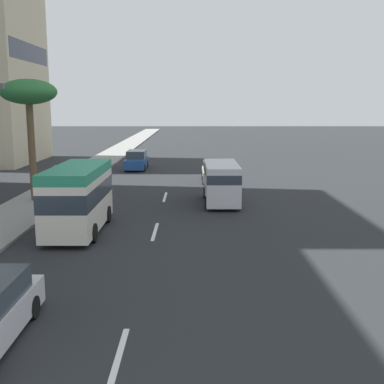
% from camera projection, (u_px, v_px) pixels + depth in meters
% --- Properties ---
extents(ground_plane, '(198.00, 198.00, 0.00)m').
position_uv_depth(ground_plane, '(169.00, 184.00, 36.32)').
color(ground_plane, '#26282B').
extents(sidewalk_right, '(162.00, 3.44, 0.15)m').
position_uv_depth(sidewalk_right, '(67.00, 183.00, 36.31)').
color(sidewalk_right, gray).
rests_on(sidewalk_right, ground_plane).
extents(lane_stripe_near, '(3.20, 0.16, 0.01)m').
position_uv_depth(lane_stripe_near, '(117.00, 360.00, 11.21)').
color(lane_stripe_near, silver).
rests_on(lane_stripe_near, ground_plane).
extents(lane_stripe_mid, '(3.20, 0.16, 0.01)m').
position_uv_depth(lane_stripe_mid, '(155.00, 231.00, 22.61)').
color(lane_stripe_mid, silver).
rests_on(lane_stripe_mid, ground_plane).
extents(lane_stripe_far, '(3.20, 0.16, 0.01)m').
position_uv_depth(lane_stripe_far, '(165.00, 197.00, 31.09)').
color(lane_stripe_far, silver).
rests_on(lane_stripe_far, ground_plane).
extents(minibus_lead, '(6.21, 2.27, 3.10)m').
position_uv_depth(minibus_lead, '(78.00, 196.00, 22.33)').
color(minibus_lead, silver).
rests_on(minibus_lead, ground_plane).
extents(car_third, '(4.78, 1.87, 1.71)m').
position_uv_depth(car_third, '(137.00, 160.00, 44.54)').
color(car_third, '#1E478C').
rests_on(car_third, ground_plane).
extents(van_fourth, '(5.26, 2.08, 2.43)m').
position_uv_depth(van_fourth, '(221.00, 181.00, 28.91)').
color(van_fourth, silver).
rests_on(van_fourth, ground_plane).
extents(car_fifth, '(4.34, 1.93, 1.59)m').
position_uv_depth(car_fifth, '(214.00, 172.00, 37.21)').
color(car_fifth, beige).
rests_on(car_fifth, ground_plane).
extents(pedestrian_near_lamp, '(0.33, 0.38, 1.61)m').
position_uv_depth(pedestrian_near_lamp, '(56.00, 176.00, 33.47)').
color(pedestrian_near_lamp, '#4C8C66').
rests_on(pedestrian_near_lamp, sidewalk_right).
extents(palm_tree, '(3.31, 3.31, 7.24)m').
position_uv_depth(palm_tree, '(29.00, 95.00, 28.31)').
color(palm_tree, brown).
rests_on(palm_tree, sidewalk_right).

